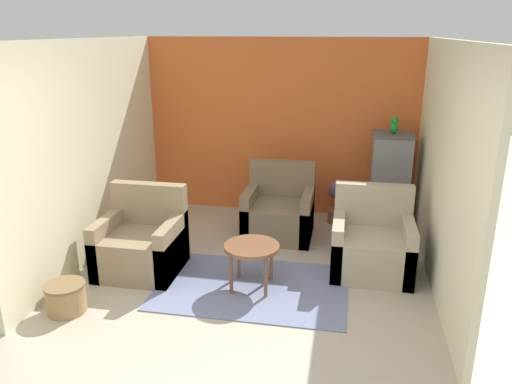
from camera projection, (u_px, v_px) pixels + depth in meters
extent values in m
plane|color=#B2A893|center=(214.00, 361.00, 4.00)|extent=(20.00, 20.00, 0.00)
cube|color=orange|center=(280.00, 128.00, 6.99)|extent=(3.87, 0.06, 2.44)
cube|color=beige|center=(91.00, 151.00, 5.63)|extent=(0.06, 3.58, 2.44)
cube|color=beige|center=(444.00, 168.00, 4.95)|extent=(0.06, 3.58, 2.44)
cube|color=slate|center=(252.00, 287.00, 5.14)|extent=(1.94, 1.30, 0.01)
cylinder|color=brown|center=(252.00, 247.00, 5.00)|extent=(0.56, 0.56, 0.04)
cylinder|color=brown|center=(231.00, 275.00, 4.94)|extent=(0.04, 0.04, 0.44)
cylinder|color=brown|center=(266.00, 278.00, 4.88)|extent=(0.04, 0.04, 0.44)
cylinder|color=brown|center=(239.00, 259.00, 5.27)|extent=(0.04, 0.04, 0.44)
cylinder|color=brown|center=(271.00, 262.00, 5.20)|extent=(0.04, 0.04, 0.44)
cube|color=#8E7A5B|center=(141.00, 252.00, 5.42)|extent=(0.85, 0.78, 0.45)
cube|color=#8E7A5B|center=(149.00, 203.00, 5.57)|extent=(0.85, 0.14, 0.47)
cube|color=#8E7A5B|center=(109.00, 243.00, 5.45)|extent=(0.12, 0.78, 0.61)
cube|color=#8E7A5B|center=(172.00, 248.00, 5.32)|extent=(0.12, 0.78, 0.61)
cube|color=tan|center=(371.00, 254.00, 5.39)|extent=(0.85, 0.78, 0.45)
cube|color=tan|center=(374.00, 204.00, 5.54)|extent=(0.85, 0.14, 0.47)
cube|color=tan|center=(338.00, 244.00, 5.43)|extent=(0.12, 0.78, 0.61)
cube|color=tan|center=(407.00, 249.00, 5.30)|extent=(0.12, 0.78, 0.61)
cube|color=#7A664C|center=(278.00, 220.00, 6.35)|extent=(0.85, 0.78, 0.45)
cube|color=#7A664C|center=(282.00, 178.00, 6.51)|extent=(0.85, 0.14, 0.47)
cube|color=#7A664C|center=(250.00, 212.00, 6.39)|extent=(0.12, 0.78, 0.61)
cube|color=#7A664C|center=(307.00, 216.00, 6.26)|extent=(0.12, 0.78, 0.61)
cube|color=#555559|center=(385.00, 227.00, 6.64)|extent=(0.48, 0.48, 0.07)
cube|color=gray|center=(389.00, 181.00, 6.44)|extent=(0.48, 0.48, 1.20)
cube|color=#555559|center=(393.00, 135.00, 6.25)|extent=(0.50, 0.50, 0.03)
ellipsoid|color=#1E842D|center=(394.00, 127.00, 6.22)|extent=(0.10, 0.13, 0.16)
sphere|color=#1E842D|center=(395.00, 120.00, 6.18)|extent=(0.09, 0.09, 0.09)
cone|color=gold|center=(395.00, 121.00, 6.14)|extent=(0.04, 0.04, 0.04)
cone|color=#1E842D|center=(394.00, 127.00, 6.28)|extent=(0.05, 0.11, 0.14)
cylinder|color=brown|center=(337.00, 216.00, 6.85)|extent=(0.26, 0.26, 0.18)
cylinder|color=brown|center=(338.00, 203.00, 6.78)|extent=(0.03, 0.03, 0.21)
sphere|color=#664C6B|center=(339.00, 189.00, 6.72)|extent=(0.26, 0.26, 0.26)
sphere|color=#664C6B|center=(333.00, 191.00, 6.78)|extent=(0.16, 0.16, 0.16)
sphere|color=#664C6B|center=(344.00, 192.00, 6.70)|extent=(0.14, 0.14, 0.14)
cylinder|color=#A37F51|center=(66.00, 298.00, 4.66)|extent=(0.36, 0.36, 0.28)
cylinder|color=brown|center=(64.00, 285.00, 4.62)|extent=(0.38, 0.38, 0.02)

